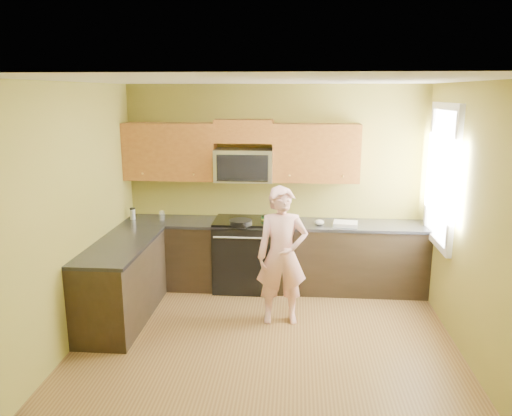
# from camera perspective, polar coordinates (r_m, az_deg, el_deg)

# --- Properties ---
(floor) EXTENTS (4.00, 4.00, 0.00)m
(floor) POSITION_cam_1_polar(r_m,az_deg,el_deg) (5.33, 1.04, -15.98)
(floor) COLOR brown
(floor) RESTS_ON ground
(ceiling) EXTENTS (4.00, 4.00, 0.00)m
(ceiling) POSITION_cam_1_polar(r_m,az_deg,el_deg) (4.66, 1.19, 14.43)
(ceiling) COLOR white
(ceiling) RESTS_ON ground
(wall_back) EXTENTS (4.00, 0.00, 4.00)m
(wall_back) POSITION_cam_1_polar(r_m,az_deg,el_deg) (6.77, 2.17, 2.55)
(wall_back) COLOR olive
(wall_back) RESTS_ON ground
(wall_front) EXTENTS (4.00, 0.00, 4.00)m
(wall_front) POSITION_cam_1_polar(r_m,az_deg,el_deg) (2.94, -1.39, -11.94)
(wall_front) COLOR olive
(wall_front) RESTS_ON ground
(wall_left) EXTENTS (0.00, 4.00, 4.00)m
(wall_left) POSITION_cam_1_polar(r_m,az_deg,el_deg) (5.33, -20.90, -1.25)
(wall_left) COLOR olive
(wall_left) RESTS_ON ground
(wall_right) EXTENTS (0.00, 4.00, 4.00)m
(wall_right) POSITION_cam_1_polar(r_m,az_deg,el_deg) (5.11, 24.13, -2.14)
(wall_right) COLOR olive
(wall_right) RESTS_ON ground
(cabinet_back_run) EXTENTS (4.00, 0.60, 0.88)m
(cabinet_back_run) POSITION_cam_1_polar(r_m,az_deg,el_deg) (6.71, 1.99, -5.58)
(cabinet_back_run) COLOR black
(cabinet_back_run) RESTS_ON floor
(cabinet_left_run) EXTENTS (0.60, 1.60, 0.88)m
(cabinet_left_run) POSITION_cam_1_polar(r_m,az_deg,el_deg) (6.01, -15.12, -8.33)
(cabinet_left_run) COLOR black
(cabinet_left_run) RESTS_ON floor
(countertop_back) EXTENTS (4.00, 0.62, 0.04)m
(countertop_back) POSITION_cam_1_polar(r_m,az_deg,el_deg) (6.57, 2.02, -1.81)
(countertop_back) COLOR black
(countertop_back) RESTS_ON cabinet_back_run
(countertop_left) EXTENTS (0.62, 1.60, 0.04)m
(countertop_left) POSITION_cam_1_polar(r_m,az_deg,el_deg) (5.86, -15.30, -4.15)
(countertop_left) COLOR black
(countertop_left) RESTS_ON cabinet_left_run
(stove) EXTENTS (0.76, 0.65, 0.95)m
(stove) POSITION_cam_1_polar(r_m,az_deg,el_deg) (6.71, -1.45, -5.28)
(stove) COLOR black
(stove) RESTS_ON floor
(microwave) EXTENTS (0.76, 0.40, 0.42)m
(microwave) POSITION_cam_1_polar(r_m,az_deg,el_deg) (6.59, -1.38, 3.14)
(microwave) COLOR silver
(microwave) RESTS_ON wall_back
(upper_cab_left) EXTENTS (1.22, 0.33, 0.75)m
(upper_cab_left) POSITION_cam_1_polar(r_m,az_deg,el_deg) (6.79, -9.70, 3.27)
(upper_cab_left) COLOR #945A22
(upper_cab_left) RESTS_ON wall_back
(upper_cab_right) EXTENTS (1.12, 0.33, 0.75)m
(upper_cab_right) POSITION_cam_1_polar(r_m,az_deg,el_deg) (6.59, 6.82, 3.06)
(upper_cab_right) COLOR #945A22
(upper_cab_right) RESTS_ON wall_back
(upper_cab_over_mw) EXTENTS (0.76, 0.33, 0.30)m
(upper_cab_over_mw) POSITION_cam_1_polar(r_m,az_deg,el_deg) (6.54, -1.38, 8.81)
(upper_cab_over_mw) COLOR #945A22
(upper_cab_over_mw) RESTS_ON wall_back
(window) EXTENTS (0.06, 1.06, 1.66)m
(window) POSITION_cam_1_polar(r_m,az_deg,el_deg) (6.16, 20.61, 3.49)
(window) COLOR white
(window) RESTS_ON wall_right
(woman) EXTENTS (0.62, 0.44, 1.59)m
(woman) POSITION_cam_1_polar(r_m,az_deg,el_deg) (5.64, 3.01, -5.49)
(woman) COLOR #FF837F
(woman) RESTS_ON floor
(frying_pan) EXTENTS (0.44, 0.57, 0.07)m
(frying_pan) POSITION_cam_1_polar(r_m,az_deg,el_deg) (6.33, -1.76, -1.92)
(frying_pan) COLOR black
(frying_pan) RESTS_ON stove
(butter_tub) EXTENTS (0.16, 0.16, 0.10)m
(butter_tub) POSITION_cam_1_polar(r_m,az_deg,el_deg) (6.58, 1.17, -1.60)
(butter_tub) COLOR #FFFE43
(butter_tub) RESTS_ON countertop_back
(toast_slice) EXTENTS (0.13, 0.13, 0.01)m
(toast_slice) POSITION_cam_1_polar(r_m,az_deg,el_deg) (6.55, 2.65, -1.61)
(toast_slice) COLOR #B27F47
(toast_slice) RESTS_ON countertop_back
(napkin_a) EXTENTS (0.12, 0.13, 0.06)m
(napkin_a) POSITION_cam_1_polar(r_m,az_deg,el_deg) (6.44, 4.14, -1.67)
(napkin_a) COLOR silver
(napkin_a) RESTS_ON countertop_back
(napkin_b) EXTENTS (0.14, 0.15, 0.07)m
(napkin_b) POSITION_cam_1_polar(r_m,az_deg,el_deg) (6.48, 7.28, -1.64)
(napkin_b) COLOR silver
(napkin_b) RESTS_ON countertop_back
(dish_towel) EXTENTS (0.33, 0.28, 0.05)m
(dish_towel) POSITION_cam_1_polar(r_m,az_deg,el_deg) (6.48, 10.22, -1.81)
(dish_towel) COLOR white
(dish_towel) RESTS_ON countertop_back
(travel_mug) EXTENTS (0.08, 0.08, 0.16)m
(travel_mug) POSITION_cam_1_polar(r_m,az_deg,el_deg) (6.91, -13.93, -1.27)
(travel_mug) COLOR silver
(travel_mug) RESTS_ON countertop_back
(glass_a) EXTENTS (0.08, 0.08, 0.12)m
(glass_a) POSITION_cam_1_polar(r_m,az_deg,el_deg) (6.77, -10.73, -0.87)
(glass_a) COLOR silver
(glass_a) RESTS_ON countertop_back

